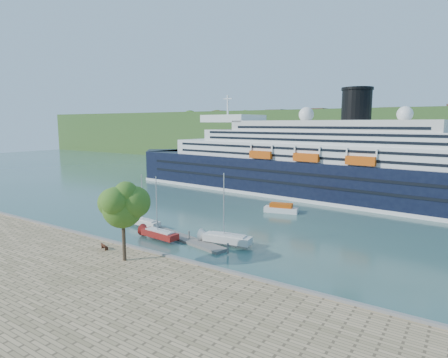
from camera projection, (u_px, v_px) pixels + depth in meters
ground at (124, 251)px, 52.90m from camera, size 400.00×400.00×0.00m
far_hillside at (367, 137)px, 170.86m from camera, size 400.00×50.00×24.00m
quay_coping at (122, 244)px, 52.56m from camera, size 220.00×0.50×0.30m
cruise_ship at (305, 144)px, 92.32m from camera, size 116.60×26.84×25.95m
park_bench at (105, 246)px, 50.76m from camera, size 1.52×0.94×0.90m
promenade_tree at (123, 218)px, 45.94m from camera, size 6.56×6.56×10.87m
floating_pontoon at (181, 237)px, 58.82m from camera, size 18.99×6.22×0.42m
sailboat_white_near at (144, 203)px, 64.41m from camera, size 6.93×2.28×8.83m
sailboat_red at (159, 210)px, 57.27m from camera, size 7.52×2.70×9.52m
sailboat_white_far at (227, 212)px, 54.62m from camera, size 8.25×3.37×10.34m
tender_launch at (281, 208)px, 76.00m from camera, size 7.17×3.81×1.88m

